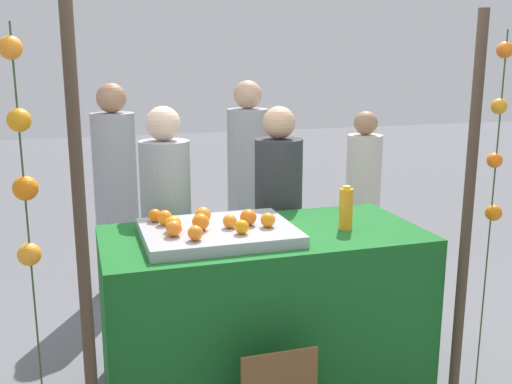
% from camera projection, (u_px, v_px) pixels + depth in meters
% --- Properties ---
extents(ground_plane, '(24.00, 24.00, 0.00)m').
position_uv_depth(ground_plane, '(263.00, 384.00, 3.53)').
color(ground_plane, slate).
extents(stall_counter, '(1.80, 0.86, 0.95)m').
position_uv_depth(stall_counter, '(264.00, 311.00, 3.42)').
color(stall_counter, '#196023').
rests_on(stall_counter, ground_plane).
extents(orange_tray, '(0.81, 0.63, 0.06)m').
position_uv_depth(orange_tray, '(218.00, 233.00, 3.21)').
color(orange_tray, '#9EA0A5').
rests_on(orange_tray, stall_counter).
extents(orange_0, '(0.08, 0.08, 0.08)m').
position_uv_depth(orange_0, '(165.00, 218.00, 3.24)').
color(orange_0, orange).
rests_on(orange_0, orange_tray).
extents(orange_1, '(0.08, 0.08, 0.08)m').
position_uv_depth(orange_1, '(268.00, 220.00, 3.20)').
color(orange_1, orange).
rests_on(orange_1, orange_tray).
extents(orange_2, '(0.09, 0.09, 0.09)m').
position_uv_depth(orange_2, '(203.00, 215.00, 3.28)').
color(orange_2, orange).
rests_on(orange_2, orange_tray).
extents(orange_3, '(0.08, 0.08, 0.08)m').
position_uv_depth(orange_3, '(230.00, 221.00, 3.18)').
color(orange_3, orange).
rests_on(orange_3, orange_tray).
extents(orange_4, '(0.07, 0.07, 0.07)m').
position_uv_depth(orange_4, '(155.00, 215.00, 3.31)').
color(orange_4, orange).
rests_on(orange_4, orange_tray).
extents(orange_5, '(0.09, 0.09, 0.09)m').
position_uv_depth(orange_5, '(201.00, 222.00, 3.14)').
color(orange_5, orange).
rests_on(orange_5, orange_tray).
extents(orange_6, '(0.08, 0.08, 0.08)m').
position_uv_depth(orange_6, '(195.00, 233.00, 2.97)').
color(orange_6, orange).
rests_on(orange_6, orange_tray).
extents(orange_7, '(0.09, 0.09, 0.09)m').
position_uv_depth(orange_7, '(248.00, 217.00, 3.23)').
color(orange_7, orange).
rests_on(orange_7, orange_tray).
extents(orange_8, '(0.08, 0.08, 0.08)m').
position_uv_depth(orange_8, '(173.00, 224.00, 3.11)').
color(orange_8, orange).
rests_on(orange_8, orange_tray).
extents(orange_9, '(0.08, 0.08, 0.08)m').
position_uv_depth(orange_9, '(174.00, 229.00, 3.03)').
color(orange_9, orange).
rests_on(orange_9, orange_tray).
extents(orange_10, '(0.07, 0.07, 0.07)m').
position_uv_depth(orange_10, '(242.00, 227.00, 3.08)').
color(orange_10, orange).
rests_on(orange_10, orange_tray).
extents(juice_bottle, '(0.08, 0.08, 0.25)m').
position_uv_depth(juice_bottle, '(346.00, 209.00, 3.36)').
color(juice_bottle, orange).
rests_on(juice_bottle, stall_counter).
extents(vendor_left, '(0.32, 0.32, 1.61)m').
position_uv_depth(vendor_left, '(167.00, 239.00, 3.85)').
color(vendor_left, '#99999E').
rests_on(vendor_left, ground_plane).
extents(vendor_right, '(0.32, 0.32, 1.60)m').
position_uv_depth(vendor_right, '(278.00, 232.00, 4.03)').
color(vendor_right, '#333338').
rests_on(vendor_right, ground_plane).
extents(crowd_person_0, '(0.34, 0.34, 1.71)m').
position_uv_depth(crowd_person_0, '(117.00, 199.00, 4.75)').
color(crowd_person_0, '#99999E').
rests_on(crowd_person_0, ground_plane).
extents(crowd_person_1, '(0.29, 0.29, 1.47)m').
position_uv_depth(crowd_person_1, '(362.00, 203.00, 5.07)').
color(crowd_person_1, beige).
rests_on(crowd_person_1, ground_plane).
extents(crowd_person_2, '(0.35, 0.35, 1.72)m').
position_uv_depth(crowd_person_2, '(248.00, 190.00, 5.03)').
color(crowd_person_2, '#99999E').
rests_on(crowd_person_2, ground_plane).
extents(canopy_post_left, '(0.06, 0.06, 2.14)m').
position_uv_depth(canopy_post_left, '(83.00, 254.00, 2.57)').
color(canopy_post_left, '#473828').
rests_on(canopy_post_left, ground_plane).
extents(canopy_post_right, '(0.06, 0.06, 2.14)m').
position_uv_depth(canopy_post_right, '(467.00, 219.00, 3.13)').
color(canopy_post_right, '#473828').
rests_on(canopy_post_right, ground_plane).
extents(garland_strand_left, '(0.11, 0.11, 2.04)m').
position_uv_depth(garland_strand_left, '(22.00, 164.00, 2.40)').
color(garland_strand_left, '#2D4C23').
rests_on(garland_strand_left, ground_plane).
extents(garland_strand_right, '(0.10, 0.10, 2.04)m').
position_uv_depth(garland_strand_right, '(497.00, 141.00, 3.06)').
color(garland_strand_right, '#2D4C23').
rests_on(garland_strand_right, ground_plane).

